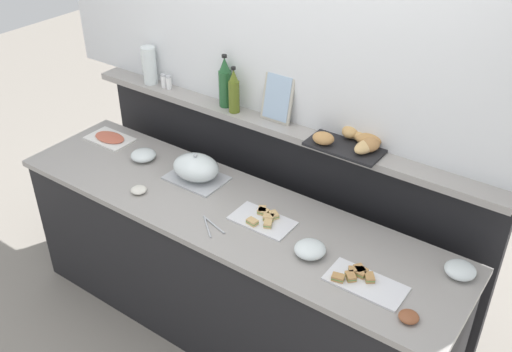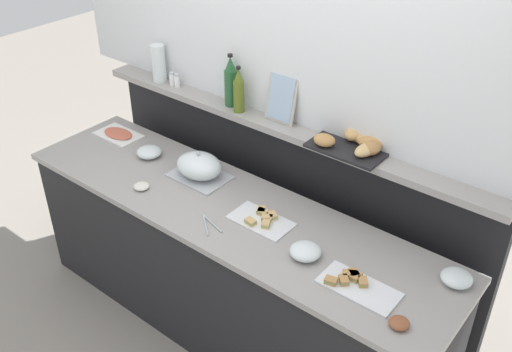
% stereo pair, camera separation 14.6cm
% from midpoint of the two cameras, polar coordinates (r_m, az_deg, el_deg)
% --- Properties ---
extents(ground_plane, '(12.00, 12.00, 0.00)m').
position_cam_midpoint_polar(ground_plane, '(4.09, 4.12, -9.51)').
color(ground_plane, gray).
extents(buffet_counter, '(2.64, 0.68, 0.90)m').
position_cam_midpoint_polar(buffet_counter, '(3.43, -1.45, -9.17)').
color(buffet_counter, black).
rests_on(buffet_counter, ground_plane).
extents(back_ledge_unit, '(2.65, 0.22, 1.23)m').
position_cam_midpoint_polar(back_ledge_unit, '(3.63, 3.76, -2.58)').
color(back_ledge_unit, black).
rests_on(back_ledge_unit, ground_plane).
extents(sandwich_platter_side, '(0.37, 0.18, 0.04)m').
position_cam_midpoint_polar(sandwich_platter_side, '(2.71, 11.29, -10.40)').
color(sandwich_platter_side, silver).
rests_on(sandwich_platter_side, buffet_counter).
extents(sandwich_platter_front, '(0.33, 0.19, 0.04)m').
position_cam_midpoint_polar(sandwich_platter_front, '(3.04, 1.96, -4.30)').
color(sandwich_platter_front, silver).
rests_on(sandwich_platter_front, buffet_counter).
extents(cold_cuts_platter, '(0.30, 0.19, 0.02)m').
position_cam_midpoint_polar(cold_cuts_platter, '(3.91, -12.32, 4.01)').
color(cold_cuts_platter, white).
rests_on(cold_cuts_platter, buffet_counter).
extents(serving_cloche, '(0.34, 0.24, 0.17)m').
position_cam_midpoint_polar(serving_cloche, '(3.36, -4.36, 0.91)').
color(serving_cloche, '#B7BABF').
rests_on(serving_cloche, buffet_counter).
extents(glass_bowl_large, '(0.14, 0.14, 0.06)m').
position_cam_midpoint_polar(glass_bowl_large, '(2.84, 20.49, -9.40)').
color(glass_bowl_large, silver).
rests_on(glass_bowl_large, buffet_counter).
extents(glass_bowl_medium, '(0.16, 0.16, 0.06)m').
position_cam_midpoint_polar(glass_bowl_medium, '(3.63, -9.30, 2.29)').
color(glass_bowl_medium, silver).
rests_on(glass_bowl_medium, buffet_counter).
extents(glass_bowl_small, '(0.16, 0.16, 0.06)m').
position_cam_midpoint_polar(glass_bowl_small, '(2.82, 6.36, -7.41)').
color(glass_bowl_small, silver).
rests_on(glass_bowl_small, buffet_counter).
extents(condiment_bowl_red, '(0.09, 0.09, 0.03)m').
position_cam_midpoint_polar(condiment_bowl_red, '(3.33, -9.94, -1.01)').
color(condiment_bowl_red, silver).
rests_on(condiment_bowl_red, buffet_counter).
extents(condiment_bowl_dark, '(0.09, 0.09, 0.03)m').
position_cam_midpoint_polar(condiment_bowl_dark, '(2.58, 15.50, -13.76)').
color(condiment_bowl_dark, brown).
rests_on(condiment_bowl_dark, buffet_counter).
extents(serving_tongs, '(0.18, 0.13, 0.01)m').
position_cam_midpoint_polar(serving_tongs, '(3.02, -3.29, -4.70)').
color(serving_tongs, '#B7BABF').
rests_on(serving_tongs, buffet_counter).
extents(wine_bottle_green, '(0.08, 0.08, 0.32)m').
position_cam_midpoint_polar(wine_bottle_green, '(3.41, -1.25, 9.13)').
color(wine_bottle_green, '#23562D').
rests_on(wine_bottle_green, back_ledge_unit).
extents(olive_oil_bottle, '(0.06, 0.06, 0.28)m').
position_cam_midpoint_polar(olive_oil_bottle, '(3.34, -0.43, 8.27)').
color(olive_oil_bottle, '#56661E').
rests_on(olive_oil_bottle, back_ledge_unit).
extents(salt_shaker, '(0.03, 0.03, 0.09)m').
position_cam_midpoint_polar(salt_shaker, '(3.75, -7.12, 9.43)').
color(salt_shaker, white).
rests_on(salt_shaker, back_ledge_unit).
extents(pepper_shaker, '(0.03, 0.03, 0.09)m').
position_cam_midpoint_polar(pepper_shaker, '(3.72, -6.64, 9.27)').
color(pepper_shaker, white).
rests_on(pepper_shaker, back_ledge_unit).
extents(bread_basket, '(0.40, 0.28, 0.08)m').
position_cam_midpoint_polar(bread_basket, '(3.05, 11.18, 3.23)').
color(bread_basket, black).
rests_on(bread_basket, back_ledge_unit).
extents(framed_picture, '(0.19, 0.07, 0.28)m').
position_cam_midpoint_polar(framed_picture, '(3.24, 3.79, 7.64)').
color(framed_picture, '#B2AD9E').
rests_on(framed_picture, back_ledge_unit).
extents(water_carafe, '(0.09, 0.09, 0.24)m').
position_cam_midpoint_polar(water_carafe, '(3.79, -8.43, 10.88)').
color(water_carafe, silver).
rests_on(water_carafe, back_ledge_unit).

